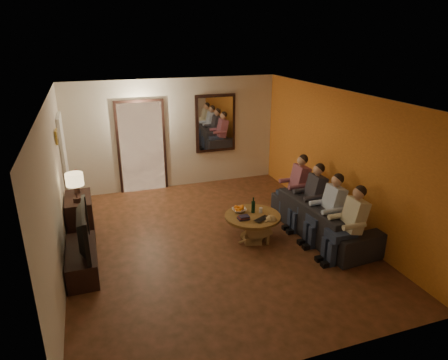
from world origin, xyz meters
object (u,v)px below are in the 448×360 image
object	(u,v)px
laptop	(264,220)
person_d	(296,188)
person_b	(329,212)
wine_bottle	(253,205)
tv	(78,230)
sofa	(324,218)
table_lamp	(76,187)
dresser	(80,217)
bowl	(239,210)
person_a	(350,227)
dog	(259,229)
tv_stand	(82,260)
person_c	(312,199)
coffee_table	(252,226)

from	to	relation	value
laptop	person_d	bearing A→B (deg)	11.24
person_b	wine_bottle	xyz separation A→B (m)	(-1.15, 0.72, 0.01)
tv	sofa	xyz separation A→B (m)	(4.27, -0.14, -0.40)
person_b	table_lamp	bearing A→B (deg)	160.37
dresser	laptop	size ratio (longest dim) A/B	2.66
sofa	bowl	world-z (taller)	sofa
person_a	sofa	bearing A→B (deg)	83.66
dresser	dog	distance (m)	3.27
tv_stand	wine_bottle	distance (m)	3.06
person_b	bowl	size ratio (longest dim) A/B	4.63
dog	dresser	bearing A→B (deg)	168.75
table_lamp	person_b	distance (m)	4.45
table_lamp	person_b	bearing A→B (deg)	-19.63
sofa	person_c	bearing A→B (deg)	14.41
dresser	person_a	xyz separation A→B (m)	(4.17, -2.31, 0.21)
laptop	dresser	bearing A→B (deg)	128.95
tv	laptop	bearing A→B (deg)	-91.91
laptop	wine_bottle	bearing A→B (deg)	70.50
table_lamp	bowl	bearing A→B (deg)	-13.13
tv	person_d	bearing A→B (deg)	-79.64
tv_stand	person_c	world-z (taller)	person_c
bowl	person_c	bearing A→B (deg)	-9.70
dog	wine_bottle	size ratio (longest dim) A/B	1.81
table_lamp	person_a	bearing A→B (deg)	-26.59
bowl	laptop	bearing A→B (deg)	-60.75
tv_stand	wine_bottle	world-z (taller)	wine_bottle
person_a	person_d	xyz separation A→B (m)	(0.00, 1.80, 0.00)
person_d	dog	size ratio (longest dim) A/B	2.14
dresser	person_c	xyz separation A→B (m)	(4.17, -1.11, 0.21)
table_lamp	person_a	xyz separation A→B (m)	(4.17, -2.09, -0.45)
dresser	coffee_table	bearing A→B (deg)	-20.17
person_d	sofa	bearing A→B (deg)	-83.66
person_d	coffee_table	xyz separation A→B (m)	(-1.20, -0.58, -0.38)
table_lamp	dresser	bearing A→B (deg)	90.00
person_d	tv	bearing A→B (deg)	-169.64
table_lamp	tv_stand	xyz separation A→B (m)	(0.00, -1.05, -0.85)
coffee_table	wine_bottle	bearing A→B (deg)	63.43
person_a	person_c	bearing A→B (deg)	90.00
person_d	bowl	bearing A→B (deg)	-165.17
sofa	dog	world-z (taller)	sofa
person_a	coffee_table	xyz separation A→B (m)	(-1.20, 1.22, -0.38)
sofa	bowl	distance (m)	1.58
dresser	laptop	bearing A→B (deg)	-24.06
coffee_table	laptop	size ratio (longest dim) A/B	3.10
table_lamp	wine_bottle	xyz separation A→B (m)	(3.02, -0.77, -0.44)
tv	wine_bottle	world-z (taller)	tv
laptop	bowl	bearing A→B (deg)	92.26
sofa	person_a	xyz separation A→B (m)	(-0.10, -0.90, 0.26)
dresser	laptop	world-z (taller)	dresser
tv_stand	laptop	world-z (taller)	laptop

